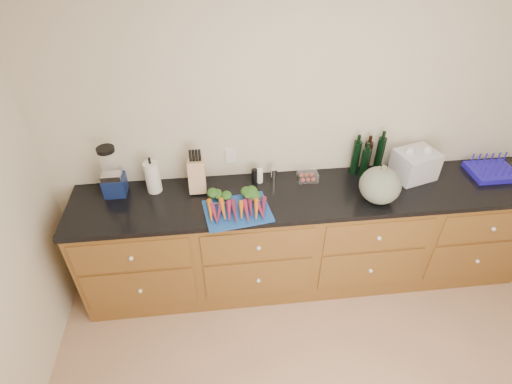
{
  "coord_description": "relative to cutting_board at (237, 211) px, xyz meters",
  "views": [
    {
      "loc": [
        -0.69,
        -1.02,
        2.81
      ],
      "look_at": [
        -0.44,
        1.2,
        1.06
      ],
      "focal_mm": 28.0,
      "sensor_mm": 36.0,
      "label": 1
    }
  ],
  "objects": [
    {
      "name": "dish_rack",
      "position": [
        2.07,
        0.24,
        0.03
      ],
      "size": [
        0.35,
        0.28,
        0.14
      ],
      "color": "#2016C2",
      "rests_on": "countertop"
    },
    {
      "name": "bottles",
      "position": [
        1.06,
        0.37,
        0.13
      ],
      "size": [
        0.26,
        0.13,
        0.31
      ],
      "color": "black",
      "rests_on": "countertop"
    },
    {
      "name": "cabinets",
      "position": [
        0.58,
        0.16,
        -0.5
      ],
      "size": [
        3.6,
        0.64,
        0.9
      ],
      "color": "brown",
      "rests_on": "ground"
    },
    {
      "name": "grocery_bag",
      "position": [
        1.42,
        0.28,
        0.11
      ],
      "size": [
        0.36,
        0.32,
        0.22
      ],
      "primitive_type": null,
      "rotation": [
        0.0,
        0.0,
        0.28
      ],
      "color": "silver",
      "rests_on": "countertop"
    },
    {
      "name": "tomato_box",
      "position": [
        0.58,
        0.33,
        0.03
      ],
      "size": [
        0.15,
        0.12,
        0.07
      ],
      "primitive_type": "cube",
      "color": "white",
      "rests_on": "countertop"
    },
    {
      "name": "grinder_salt",
      "position": [
        0.2,
        0.34,
        0.05
      ],
      "size": [
        0.05,
        0.05,
        0.12
      ],
      "primitive_type": "cylinder",
      "color": "white",
      "rests_on": "countertop"
    },
    {
      "name": "squash",
      "position": [
        1.04,
        0.02,
        0.13
      ],
      "size": [
        0.3,
        0.3,
        0.27
      ],
      "primitive_type": "ellipsoid",
      "color": "#5A6756",
      "rests_on": "countertop"
    },
    {
      "name": "grinder_pepper",
      "position": [
        0.16,
        0.34,
        0.05
      ],
      "size": [
        0.05,
        0.05,
        0.12
      ],
      "primitive_type": "cylinder",
      "color": "black",
      "rests_on": "countertop"
    },
    {
      "name": "blender_appliance",
      "position": [
        -0.89,
        0.32,
        0.17
      ],
      "size": [
        0.16,
        0.16,
        0.4
      ],
      "color": "#101D4D",
      "rests_on": "countertop"
    },
    {
      "name": "carrots",
      "position": [
        0.0,
        0.04,
        0.03
      ],
      "size": [
        0.42,
        0.31,
        0.06
      ],
      "color": "orange",
      "rests_on": "cutting_board"
    },
    {
      "name": "cutting_board",
      "position": [
        0.0,
        0.0,
        0.0
      ],
      "size": [
        0.51,
        0.41,
        0.01
      ],
      "primitive_type": "cube",
      "rotation": [
        0.0,
        0.0,
        0.15
      ],
      "color": "#164498",
      "rests_on": "countertop"
    },
    {
      "name": "paper_towel",
      "position": [
        -0.61,
        0.32,
        0.12
      ],
      "size": [
        0.11,
        0.11,
        0.25
      ],
      "primitive_type": "cylinder",
      "color": "white",
      "rests_on": "countertop"
    },
    {
      "name": "wall_back",
      "position": [
        0.58,
        0.48,
        0.35
      ],
      "size": [
        4.1,
        0.05,
        2.6
      ],
      "primitive_type": "cube",
      "color": "beige",
      "rests_on": "ground"
    },
    {
      "name": "canister_chrome",
      "position": [
        0.31,
        0.34,
        0.05
      ],
      "size": [
        0.05,
        0.05,
        0.11
      ],
      "primitive_type": "cylinder",
      "color": "silver",
      "rests_on": "countertop"
    },
    {
      "name": "countertop",
      "position": [
        0.58,
        0.16,
        -0.03
      ],
      "size": [
        3.64,
        0.62,
        0.04
      ],
      "primitive_type": "cube",
      "color": "black",
      "rests_on": "cabinets"
    },
    {
      "name": "knife_block",
      "position": [
        -0.28,
        0.3,
        0.12
      ],
      "size": [
        0.12,
        0.12,
        0.25
      ],
      "primitive_type": "cube",
      "color": "tan",
      "rests_on": "countertop"
    }
  ]
}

